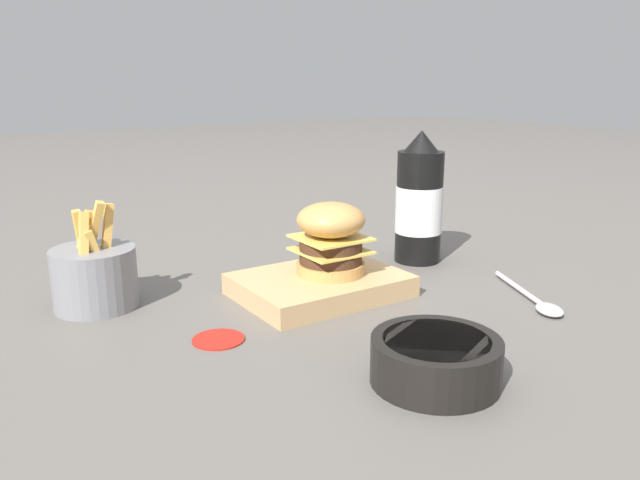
% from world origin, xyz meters
% --- Properties ---
extents(ground_plane, '(6.00, 6.00, 0.00)m').
position_xyz_m(ground_plane, '(0.00, 0.00, 0.00)').
color(ground_plane, '#5B5651').
extents(serving_board, '(0.22, 0.16, 0.03)m').
position_xyz_m(serving_board, '(0.02, 0.05, 0.01)').
color(serving_board, tan).
rests_on(serving_board, ground_plane).
extents(burger, '(0.09, 0.09, 0.10)m').
position_xyz_m(burger, '(0.00, 0.05, 0.08)').
color(burger, tan).
rests_on(burger, serving_board).
extents(ketchup_bottle, '(0.08, 0.08, 0.21)m').
position_xyz_m(ketchup_bottle, '(-0.21, 0.00, 0.10)').
color(ketchup_bottle, black).
rests_on(ketchup_bottle, ground_plane).
extents(fries_basket, '(0.11, 0.11, 0.14)m').
position_xyz_m(fries_basket, '(0.29, -0.07, 0.04)').
color(fries_basket, slate).
rests_on(fries_basket, ground_plane).
extents(side_bowl, '(0.13, 0.13, 0.05)m').
position_xyz_m(side_bowl, '(0.06, 0.33, 0.02)').
color(side_bowl, black).
rests_on(side_bowl, ground_plane).
extents(spoon, '(0.09, 0.17, 0.01)m').
position_xyz_m(spoon, '(-0.20, 0.25, 0.01)').
color(spoon, silver).
rests_on(spoon, ground_plane).
extents(ketchup_puddle, '(0.06, 0.06, 0.00)m').
position_xyz_m(ketchup_puddle, '(0.20, 0.12, 0.00)').
color(ketchup_puddle, '#B21E14').
rests_on(ketchup_puddle, ground_plane).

